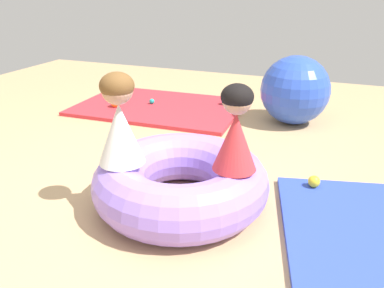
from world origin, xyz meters
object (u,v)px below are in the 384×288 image
at_px(inflatable_cushion, 181,182).
at_px(play_ball_teal, 152,101).
at_px(play_ball_orange, 115,102).
at_px(exercise_ball_large, 295,90).
at_px(play_ball_yellow, 314,181).
at_px(child_in_red, 236,129).
at_px(play_ball_blue, 225,101).
at_px(child_in_white, 119,120).

relative_size(inflatable_cushion, play_ball_teal, 18.65).
distance_m(play_ball_orange, exercise_ball_large, 1.97).
distance_m(play_ball_teal, play_ball_yellow, 2.38).
xyz_separation_m(child_in_red, play_ball_yellow, (0.44, 0.52, -0.51)).
bearing_deg(exercise_ball_large, play_ball_orange, -170.85).
bearing_deg(exercise_ball_large, play_ball_blue, 163.49).
height_order(play_ball_orange, play_ball_yellow, play_ball_orange).
bearing_deg(play_ball_orange, inflatable_cushion, -47.16).
height_order(play_ball_teal, play_ball_yellow, play_ball_yellow).
relative_size(play_ball_yellow, exercise_ball_large, 0.12).
xyz_separation_m(play_ball_orange, play_ball_yellow, (2.28, -1.11, -0.01)).
distance_m(child_in_white, play_ball_blue, 2.39).
relative_size(child_in_white, child_in_red, 1.09).
height_order(inflatable_cushion, play_ball_teal, inflatable_cushion).
bearing_deg(play_ball_yellow, play_ball_orange, 154.07).
bearing_deg(play_ball_yellow, play_ball_teal, 144.90).
bearing_deg(child_in_red, play_ball_orange, 65.73).
distance_m(child_in_white, play_ball_teal, 2.29).
relative_size(play_ball_orange, exercise_ball_large, 0.15).
distance_m(inflatable_cushion, play_ball_blue, 2.18).
bearing_deg(play_ball_teal, exercise_ball_large, 1.73).
distance_m(play_ball_blue, play_ball_teal, 0.85).
bearing_deg(inflatable_cushion, play_ball_teal, 121.82).
height_order(child_in_white, child_in_red, child_in_white).
distance_m(child_in_red, play_ball_teal, 2.48).
xyz_separation_m(play_ball_teal, exercise_ball_large, (1.60, 0.05, 0.27)).
relative_size(child_in_white, play_ball_yellow, 6.64).
bearing_deg(play_ball_yellow, exercise_ball_large, 103.95).
distance_m(play_ball_blue, exercise_ball_large, 0.87).
xyz_separation_m(inflatable_cushion, exercise_ball_large, (0.44, 1.91, 0.17)).
relative_size(child_in_white, play_ball_teal, 9.13).
xyz_separation_m(play_ball_blue, play_ball_teal, (-0.80, -0.28, -0.02)).
xyz_separation_m(inflatable_cushion, child_in_white, (-0.30, -0.19, 0.44)).
relative_size(inflatable_cushion, play_ball_orange, 10.62).
distance_m(play_ball_orange, play_ball_yellow, 2.53).
bearing_deg(play_ball_blue, inflatable_cushion, -80.62).
relative_size(play_ball_blue, exercise_ball_large, 0.14).
distance_m(child_in_white, play_ball_orange, 2.21).
height_order(play_ball_blue, play_ball_teal, play_ball_blue).
relative_size(play_ball_blue, play_ball_orange, 0.88).
bearing_deg(play_ball_blue, play_ball_yellow, -55.27).
bearing_deg(play_ball_orange, child_in_white, -56.54).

